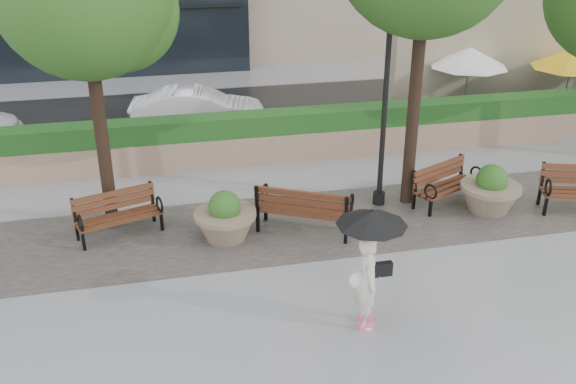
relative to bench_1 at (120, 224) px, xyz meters
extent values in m
plane|color=gray|center=(4.12, -3.39, -0.28)|extent=(100.00, 100.00, 0.00)
cube|color=#383330|center=(4.12, -0.39, -0.28)|extent=(28.00, 3.20, 0.01)
cube|color=#9D7F65|center=(4.12, 3.61, 0.12)|extent=(24.00, 0.80, 0.80)
cube|color=#1C4D19|center=(4.12, 3.61, 0.79)|extent=(24.00, 0.75, 0.55)
cube|color=tan|center=(13.62, 6.61, 1.72)|extent=(10.00, 0.60, 4.00)
cube|color=#1C4D19|center=(13.12, 4.41, 0.17)|extent=(8.00, 0.50, 0.90)
cube|color=black|center=(4.12, 7.61, -0.28)|extent=(40.00, 7.00, 0.00)
cube|color=#582C19|center=(0.01, -0.04, 0.15)|extent=(1.86, 1.07, 0.05)
cube|color=#582C19|center=(-0.08, 0.23, 0.46)|extent=(1.73, 0.68, 0.42)
cube|color=black|center=(0.00, -0.01, -0.06)|extent=(1.89, 1.17, 0.46)
torus|color=black|center=(-0.73, -0.47, 0.33)|extent=(0.16, 0.36, 0.37)
torus|color=black|center=(0.87, 0.06, 0.33)|extent=(0.16, 0.36, 0.37)
cube|color=#582C19|center=(3.91, -0.67, 0.22)|extent=(2.09, 1.51, 0.06)
cube|color=#582C19|center=(3.75, -0.95, 0.57)|extent=(1.86, 1.10, 0.48)
cube|color=black|center=(3.89, -0.70, -0.02)|extent=(2.14, 1.61, 0.52)
torus|color=black|center=(4.85, -0.95, 0.42)|extent=(0.25, 0.40, 0.42)
torus|color=black|center=(3.15, -0.03, 0.42)|extent=(0.25, 0.40, 0.42)
cube|color=#582C19|center=(7.50, -0.07, 0.15)|extent=(1.82, 1.25, 0.05)
cube|color=#582C19|center=(7.38, 0.18, 0.45)|extent=(1.65, 0.88, 0.42)
cube|color=black|center=(7.49, -0.05, -0.06)|extent=(1.87, 1.34, 0.45)
torus|color=black|center=(6.83, -0.60, 0.33)|extent=(0.20, 0.35, 0.36)
torus|color=black|center=(8.33, 0.13, 0.33)|extent=(0.20, 0.35, 0.36)
torus|color=black|center=(9.43, -1.12, 0.40)|extent=(0.18, 0.41, 0.41)
cylinder|color=#7F6B56|center=(2.19, -0.65, 0.30)|extent=(1.31, 1.31, 0.11)
sphere|color=#224914|center=(2.19, -0.65, 0.48)|extent=(0.68, 0.68, 0.68)
cylinder|color=#7F6B56|center=(8.27, -0.66, 0.32)|extent=(1.37, 1.37, 0.11)
sphere|color=#224914|center=(8.27, -0.66, 0.51)|extent=(0.70, 0.70, 0.70)
cylinder|color=black|center=(5.94, 0.26, 1.84)|extent=(0.12, 0.12, 4.24)
cylinder|color=black|center=(5.94, 0.26, -0.13)|extent=(0.28, 0.28, 0.30)
sphere|color=black|center=(5.94, 0.26, 4.01)|extent=(0.24, 0.24, 0.24)
cylinder|color=black|center=(-0.18, 0.57, 2.06)|extent=(0.28, 0.28, 4.69)
sphere|color=#224914|center=(0.42, 0.87, 4.27)|extent=(2.43, 2.43, 2.43)
cylinder|color=black|center=(6.63, 0.24, 2.43)|extent=(0.28, 0.28, 5.42)
cylinder|color=black|center=(10.89, 5.83, -0.23)|extent=(0.40, 0.40, 0.10)
cylinder|color=#99999E|center=(10.89, 5.83, 0.82)|extent=(0.06, 0.06, 2.20)
cone|color=white|center=(10.89, 5.83, 1.72)|extent=(2.50, 2.50, 0.60)
cylinder|color=black|center=(13.98, 5.00, -0.23)|extent=(0.40, 0.40, 0.10)
cylinder|color=#99999E|center=(13.98, 5.00, 0.82)|extent=(0.06, 0.06, 2.20)
cone|color=yellow|center=(13.98, 5.00, 1.72)|extent=(2.50, 2.50, 0.60)
imported|color=white|center=(2.29, 6.42, 0.39)|extent=(4.23, 1.96, 1.34)
imported|color=beige|center=(4.11, -4.14, 0.61)|extent=(0.60, 0.74, 1.78)
cube|color=#F2598C|center=(4.14, -4.03, -0.24)|extent=(0.17, 0.26, 0.09)
cube|color=#F2598C|center=(4.07, -4.28, -0.24)|extent=(0.17, 0.26, 0.09)
cube|color=black|center=(4.34, -4.15, 0.77)|extent=(0.19, 0.35, 0.24)
sphere|color=white|center=(4.02, -3.89, 0.44)|extent=(0.31, 0.31, 0.31)
cylinder|color=black|center=(4.12, -4.10, 1.27)|extent=(0.02, 0.02, 0.94)
cone|color=black|center=(4.12, -4.10, 1.72)|extent=(1.16, 1.16, 0.24)
camera|label=1|loc=(0.84, -12.62, 6.32)|focal=40.00mm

